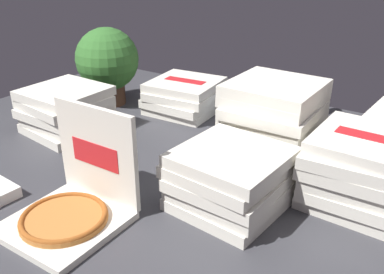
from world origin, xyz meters
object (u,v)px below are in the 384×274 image
(pizza_stack_left_far, at_px, (361,171))
(open_pizza_box, at_px, (74,200))
(pizza_stack_center_far, at_px, (185,96))
(ice_bucket, at_px, (277,108))
(pizza_stack_left_mid, at_px, (66,110))
(water_bottle_3, at_px, (277,116))
(pizza_stack_right_far, at_px, (273,124))
(water_bottle_0, at_px, (228,104))
(water_bottle_1, at_px, (249,119))
(water_bottle_2, at_px, (255,87))
(pizza_stack_center_near, at_px, (230,179))
(water_bottle_4, at_px, (319,98))
(potted_plant, at_px, (107,62))
(water_bottle_5, at_px, (284,90))

(pizza_stack_left_far, bearing_deg, open_pizza_box, -141.01)
(pizza_stack_center_far, bearing_deg, ice_bucket, 20.20)
(pizza_stack_left_mid, bearing_deg, water_bottle_3, 31.38)
(pizza_stack_left_far, relative_size, pizza_stack_center_far, 0.98)
(pizza_stack_right_far, distance_m, water_bottle_0, 0.53)
(water_bottle_1, distance_m, water_bottle_2, 0.53)
(open_pizza_box, height_order, water_bottle_1, open_pizza_box)
(pizza_stack_center_near, bearing_deg, water_bottle_2, 111.06)
(water_bottle_3, bearing_deg, pizza_stack_center_far, 179.67)
(pizza_stack_right_far, relative_size, water_bottle_4, 1.96)
(ice_bucket, distance_m, water_bottle_2, 0.29)
(pizza_stack_right_far, bearing_deg, water_bottle_2, 121.08)
(pizza_stack_left_far, relative_size, water_bottle_2, 1.97)
(pizza_stack_left_far, xyz_separation_m, water_bottle_4, (-0.43, 0.85, -0.04))
(water_bottle_1, height_order, potted_plant, potted_plant)
(pizza_stack_center_near, relative_size, ice_bucket, 1.48)
(water_bottle_0, distance_m, water_bottle_4, 0.55)
(potted_plant, bearing_deg, water_bottle_0, 11.23)
(pizza_stack_left_far, height_order, pizza_stack_center_far, pizza_stack_left_far)
(water_bottle_0, xyz_separation_m, potted_plant, (-0.76, -0.15, 0.17))
(pizza_stack_left_far, distance_m, water_bottle_3, 0.69)
(water_bottle_0, xyz_separation_m, water_bottle_4, (0.40, 0.38, 0.00))
(pizza_stack_center_near, distance_m, water_bottle_1, 0.67)
(pizza_stack_left_mid, bearing_deg, pizza_stack_right_far, 14.71)
(water_bottle_2, distance_m, water_bottle_3, 0.49)
(pizza_stack_left_far, relative_size, water_bottle_4, 1.97)
(pizza_stack_left_far, height_order, pizza_stack_right_far, pizza_stack_right_far)
(water_bottle_2, xyz_separation_m, potted_plant, (-0.76, -0.51, 0.17))
(water_bottle_4, bearing_deg, ice_bucket, -130.02)
(water_bottle_2, bearing_deg, ice_bucket, -39.23)
(pizza_stack_left_far, bearing_deg, water_bottle_2, 135.42)
(pizza_stack_right_far, height_order, water_bottle_1, pizza_stack_right_far)
(water_bottle_5, distance_m, potted_plant, 1.10)
(water_bottle_4, distance_m, potted_plant, 1.29)
(pizza_stack_right_far, bearing_deg, pizza_stack_left_mid, -165.29)
(open_pizza_box, bearing_deg, pizza_stack_right_far, 63.23)
(water_bottle_3, bearing_deg, ice_bucket, 113.51)
(water_bottle_5, bearing_deg, pizza_stack_left_mid, -128.61)
(water_bottle_3, xyz_separation_m, water_bottle_5, (-0.14, 0.44, 0.00))
(open_pizza_box, xyz_separation_m, ice_bucket, (0.23, 1.32, -0.01))
(pizza_stack_center_far, relative_size, ice_bucket, 1.46)
(pizza_stack_left_mid, height_order, potted_plant, potted_plant)
(potted_plant, bearing_deg, water_bottle_3, 7.22)
(ice_bucket, height_order, potted_plant, potted_plant)
(open_pizza_box, bearing_deg, water_bottle_5, 83.78)
(water_bottle_2, height_order, water_bottle_4, same)
(water_bottle_1, bearing_deg, ice_bucket, 84.79)
(water_bottle_1, xyz_separation_m, potted_plant, (-0.96, -0.03, 0.17))
(pizza_stack_right_far, bearing_deg, pizza_stack_center_far, 156.01)
(pizza_stack_left_far, height_order, water_bottle_3, pizza_stack_left_far)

